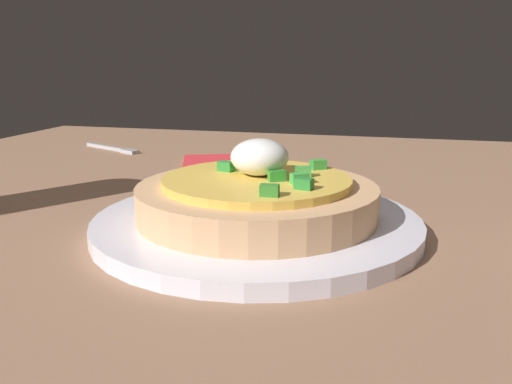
{
  "coord_description": "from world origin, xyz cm",
  "views": [
    {
      "loc": [
        10.27,
        -52.85,
        17.17
      ],
      "look_at": [
        -0.07,
        -13.18,
        6.75
      ],
      "focal_mm": 37.69,
      "sensor_mm": 36.0,
      "label": 1
    }
  ],
  "objects_px": {
    "napkin": "(223,163)",
    "fork": "(116,149)",
    "pizza": "(256,196)",
    "plate": "(256,224)"
  },
  "relations": [
    {
      "from": "pizza",
      "to": "napkin",
      "type": "distance_m",
      "value": 0.28
    },
    {
      "from": "fork",
      "to": "napkin",
      "type": "height_order",
      "value": "fork"
    },
    {
      "from": "plate",
      "to": "napkin",
      "type": "xyz_separation_m",
      "value": [
        -0.11,
        0.26,
        -0.0
      ]
    },
    {
      "from": "napkin",
      "to": "fork",
      "type": "bearing_deg",
      "value": 162.84
    },
    {
      "from": "plate",
      "to": "fork",
      "type": "relative_size",
      "value": 2.33
    },
    {
      "from": "plate",
      "to": "pizza",
      "type": "bearing_deg",
      "value": 70.25
    },
    {
      "from": "fork",
      "to": "napkin",
      "type": "xyz_separation_m",
      "value": [
        0.19,
        -0.06,
        -0.0
      ]
    },
    {
      "from": "pizza",
      "to": "fork",
      "type": "bearing_deg",
      "value": 133.56
    },
    {
      "from": "fork",
      "to": "plate",
      "type": "bearing_deg",
      "value": -21.6
    },
    {
      "from": "pizza",
      "to": "fork",
      "type": "distance_m",
      "value": 0.43
    }
  ]
}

